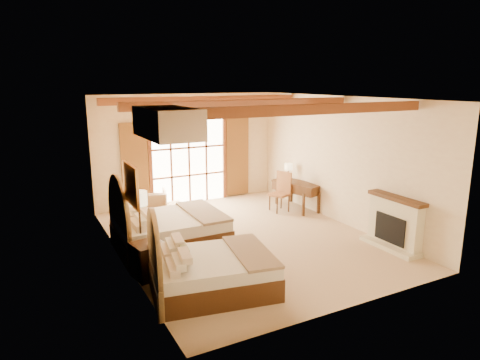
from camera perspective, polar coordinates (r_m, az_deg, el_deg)
floor at (r=9.98m, az=0.59°, el=-7.80°), size 7.00×7.00×0.00m
wall_back at (r=12.66m, az=-6.96°, el=4.11°), size 5.50×0.00×5.50m
wall_left at (r=8.60m, az=-15.74°, el=-0.58°), size 0.00×7.00×7.00m
wall_right at (r=11.08m, az=13.24°, el=2.56°), size 0.00×7.00×7.00m
ceiling at (r=9.33m, az=0.63°, el=10.89°), size 7.00×7.00×0.00m
ceiling_beams at (r=9.33m, az=0.63°, el=10.15°), size 5.39×4.60×0.18m
french_doors at (r=12.67m, az=-6.82°, el=2.51°), size 3.95×0.08×2.60m
fireplace at (r=9.86m, az=19.85°, el=-5.72°), size 0.46×1.40×1.16m
painting at (r=7.86m, az=-14.30°, el=-0.64°), size 0.06×0.95×0.75m
canopy_valance at (r=6.55m, az=-9.66°, el=7.56°), size 0.70×1.40×0.45m
bed_near at (r=7.47m, az=-4.80°, el=-11.87°), size 2.33×1.91×1.36m
bed_far at (r=9.43m, az=-10.25°, el=-6.35°), size 2.30×1.79×1.51m
nightstand at (r=8.22m, az=-12.09°, el=-10.38°), size 0.64×0.64×0.66m
floor_lamp at (r=8.34m, az=-13.32°, el=-3.03°), size 0.32×0.32×1.52m
armchair at (r=11.55m, az=-11.84°, el=-3.17°), size 0.98×1.00×0.76m
ottoman at (r=11.24m, az=-8.88°, el=-4.34°), size 0.68×0.68×0.44m
desk at (r=12.24m, az=7.61°, el=-1.91°), size 0.99×1.54×0.77m
desk_chair at (r=11.97m, az=5.37°, el=-2.56°), size 0.64×0.62×1.09m
desk_lamp at (r=12.50m, az=6.48°, el=1.69°), size 0.22×0.22×0.44m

